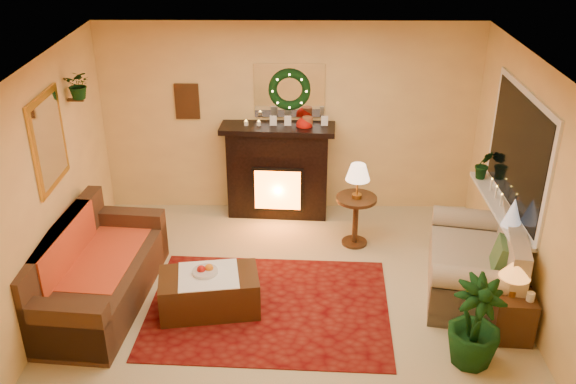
{
  "coord_description": "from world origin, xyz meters",
  "views": [
    {
      "loc": [
        0.07,
        -5.86,
        4.2
      ],
      "look_at": [
        0.0,
        0.35,
        1.15
      ],
      "focal_mm": 40.0,
      "sensor_mm": 36.0,
      "label": 1
    }
  ],
  "objects_px": {
    "coffee_table": "(210,294)",
    "sofa": "(98,268)",
    "fireplace": "(278,177)",
    "loveseat": "(474,257)",
    "side_table_round": "(355,221)",
    "end_table_square": "(512,314)"
  },
  "relations": [
    {
      "from": "sofa",
      "to": "fireplace",
      "type": "bearing_deg",
      "value": 53.54
    },
    {
      "from": "coffee_table",
      "to": "fireplace",
      "type": "bearing_deg",
      "value": 64.8
    },
    {
      "from": "side_table_round",
      "to": "coffee_table",
      "type": "height_order",
      "value": "side_table_round"
    },
    {
      "from": "loveseat",
      "to": "fireplace",
      "type": "bearing_deg",
      "value": 151.8
    },
    {
      "from": "fireplace",
      "to": "coffee_table",
      "type": "relative_size",
      "value": 1.28
    },
    {
      "from": "loveseat",
      "to": "side_table_round",
      "type": "relative_size",
      "value": 2.41
    },
    {
      "from": "loveseat",
      "to": "end_table_square",
      "type": "relative_size",
      "value": 3.24
    },
    {
      "from": "sofa",
      "to": "fireplace",
      "type": "distance_m",
      "value": 2.83
    },
    {
      "from": "end_table_square",
      "to": "fireplace",
      "type": "bearing_deg",
      "value": 132.32
    },
    {
      "from": "coffee_table",
      "to": "side_table_round",
      "type": "bearing_deg",
      "value": 31.98
    },
    {
      "from": "coffee_table",
      "to": "sofa",
      "type": "bearing_deg",
      "value": 164.78
    },
    {
      "from": "sofa",
      "to": "loveseat",
      "type": "bearing_deg",
      "value": 9.3
    },
    {
      "from": "sofa",
      "to": "coffee_table",
      "type": "distance_m",
      "value": 1.24
    },
    {
      "from": "sofa",
      "to": "end_table_square",
      "type": "xyz_separation_m",
      "value": [
        4.3,
        -0.55,
        -0.16
      ]
    },
    {
      "from": "side_table_round",
      "to": "end_table_square",
      "type": "relative_size",
      "value": 1.35
    },
    {
      "from": "sofa",
      "to": "loveseat",
      "type": "distance_m",
      "value": 4.11
    },
    {
      "from": "loveseat",
      "to": "side_table_round",
      "type": "bearing_deg",
      "value": 152.04
    },
    {
      "from": "side_table_round",
      "to": "fireplace",
      "type": "bearing_deg",
      "value": 140.19
    },
    {
      "from": "fireplace",
      "to": "loveseat",
      "type": "relative_size",
      "value": 0.84
    },
    {
      "from": "fireplace",
      "to": "end_table_square",
      "type": "xyz_separation_m",
      "value": [
        2.41,
        -2.65,
        -0.28
      ]
    },
    {
      "from": "sofa",
      "to": "coffee_table",
      "type": "height_order",
      "value": "sofa"
    },
    {
      "from": "sofa",
      "to": "coffee_table",
      "type": "xyz_separation_m",
      "value": [
        1.21,
        -0.14,
        -0.22
      ]
    }
  ]
}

